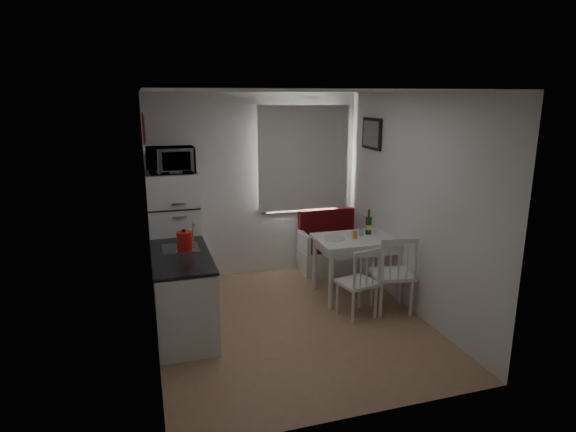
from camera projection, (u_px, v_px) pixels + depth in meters
name	position (u px, v px, depth m)	size (l,w,h in m)	color
floor	(292.00, 323.00, 5.56)	(3.00, 3.50, 0.02)	#A77F59
ceiling	(292.00, 91.00, 4.92)	(3.00, 3.50, 0.02)	white
wall_back	(255.00, 186.00, 6.86)	(3.00, 0.02, 2.60)	white
wall_front	(362.00, 267.00, 3.62)	(3.00, 0.02, 2.60)	white
wall_left	(149.00, 224.00, 4.82)	(0.02, 3.50, 2.60)	white
wall_right	(413.00, 205.00, 5.67)	(0.02, 3.50, 2.60)	white
window	(302.00, 161.00, 6.96)	(1.22, 0.06, 1.47)	white
curtain	(304.00, 159.00, 6.88)	(1.35, 0.02, 1.50)	white
kitchen_counter	(183.00, 293.00, 5.25)	(0.62, 1.32, 1.16)	white
wall_sign	(144.00, 129.00, 5.96)	(0.40, 0.40, 0.03)	#19499A
picture_frame	(372.00, 134.00, 6.50)	(0.04, 0.52, 0.42)	black
bench	(340.00, 250.00, 7.24)	(1.25, 0.48, 0.90)	white
dining_table	(357.00, 244.00, 6.18)	(1.06, 0.76, 0.79)	white
chair_left	(361.00, 276.00, 5.54)	(0.48, 0.46, 0.46)	white
chair_right	(397.00, 267.00, 5.64)	(0.52, 0.50, 0.52)	white
fridge	(174.00, 233.00, 6.33)	(0.64, 0.64, 1.60)	white
microwave	(170.00, 160.00, 6.04)	(0.59, 0.40, 0.33)	white
kettle	(184.00, 242.00, 5.16)	(0.19, 0.19, 0.26)	red
wine_bottle	(369.00, 222.00, 6.27)	(0.08, 0.08, 0.33)	#154419
drinking_glass_orange	(355.00, 235.00, 6.08)	(0.06, 0.06, 0.10)	orange
drinking_glass_blue	(361.00, 232.00, 6.21)	(0.06, 0.06, 0.10)	#7ABFD0
plate	(335.00, 238.00, 6.09)	(0.26, 0.26, 0.02)	white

